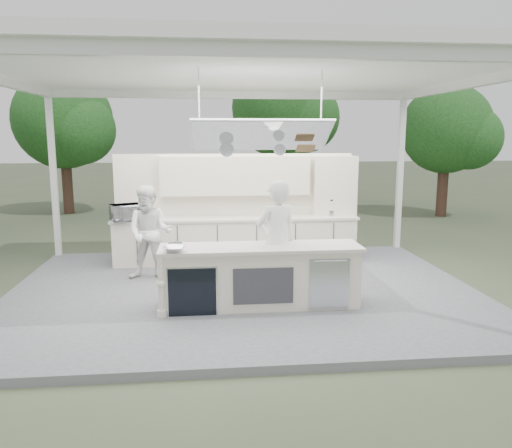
{
  "coord_description": "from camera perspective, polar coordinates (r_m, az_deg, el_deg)",
  "views": [
    {
      "loc": [
        -0.64,
        -8.33,
        2.74
      ],
      "look_at": [
        0.26,
        0.4,
        1.18
      ],
      "focal_mm": 35.0,
      "sensor_mm": 36.0,
      "label": 1
    }
  ],
  "objects": [
    {
      "name": "head_chef",
      "position": [
        7.88,
        2.34,
        -2.02
      ],
      "size": [
        0.82,
        0.68,
        1.94
      ],
      "primitive_type": "imported",
      "rotation": [
        0.0,
        0.0,
        3.49
      ],
      "color": "white",
      "rests_on": "stage_deck"
    },
    {
      "name": "ground",
      "position": [
        8.79,
        -1.45,
        -8.1
      ],
      "size": [
        90.0,
        90.0,
        0.0
      ],
      "primitive_type": "plane",
      "color": "#474E35",
      "rests_on": "ground"
    },
    {
      "name": "back_wall_unit",
      "position": [
        10.56,
        0.02,
        3.72
      ],
      "size": [
        5.05,
        0.48,
        2.25
      ],
      "color": "silver",
      "rests_on": "stage_deck"
    },
    {
      "name": "back_counter",
      "position": [
        10.47,
        -2.28,
        -1.76
      ],
      "size": [
        5.08,
        0.72,
        0.95
      ],
      "color": "silver",
      "rests_on": "stage_deck"
    },
    {
      "name": "sous_chef",
      "position": [
        9.32,
        -12.05,
        -0.99
      ],
      "size": [
        0.95,
        0.8,
        1.74
      ],
      "primitive_type": "imported",
      "rotation": [
        0.0,
        0.0,
        -0.18
      ],
      "color": "white",
      "rests_on": "stage_deck"
    },
    {
      "name": "bowl_small",
      "position": [
        7.67,
        -9.21,
        -2.38
      ],
      "size": [
        0.28,
        0.28,
        0.07
      ],
      "primitive_type": "imported",
      "rotation": [
        0.0,
        0.0,
        0.43
      ],
      "color": "#ADAFB4",
      "rests_on": "demo_island"
    },
    {
      "name": "demo_island",
      "position": [
        7.76,
        0.38,
        -5.97
      ],
      "size": [
        3.1,
        0.79,
        0.95
      ],
      "color": "silver",
      "rests_on": "stage_deck"
    },
    {
      "name": "tree_cluster",
      "position": [
        18.12,
        -4.5,
        11.75
      ],
      "size": [
        19.55,
        9.4,
        5.85
      ],
      "color": "#4E3327",
      "rests_on": "ground"
    },
    {
      "name": "toaster_oven",
      "position": [
        10.26,
        -14.59,
        1.29
      ],
      "size": [
        0.7,
        0.6,
        0.33
      ],
      "primitive_type": "imported",
      "rotation": [
        0.0,
        0.0,
        0.41
      ],
      "color": "silver",
      "rests_on": "back_counter"
    },
    {
      "name": "bowl_large",
      "position": [
        7.38,
        -9.34,
        -2.84
      ],
      "size": [
        0.38,
        0.38,
        0.08
      ],
      "primitive_type": "imported",
      "rotation": [
        0.0,
        0.0,
        -0.21
      ],
      "color": "silver",
      "rests_on": "demo_island"
    },
    {
      "name": "tent",
      "position": [
        8.4,
        -1.54,
        16.69
      ],
      "size": [
        8.2,
        6.2,
        3.86
      ],
      "color": "white",
      "rests_on": "ground"
    },
    {
      "name": "stage_deck",
      "position": [
        8.77,
        -1.45,
        -7.73
      ],
      "size": [
        8.0,
        6.0,
        0.12
      ],
      "primitive_type": "cube",
      "color": "slate",
      "rests_on": "ground"
    }
  ]
}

